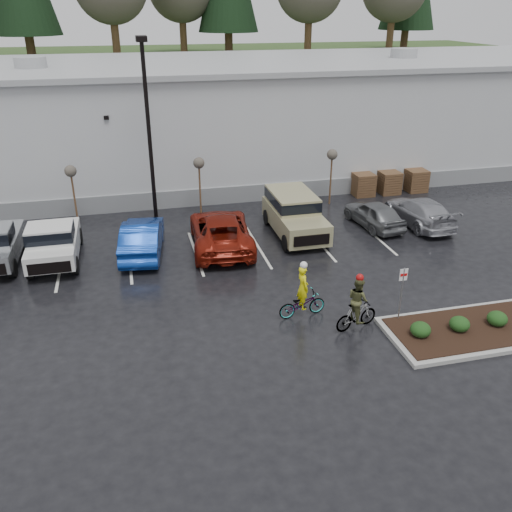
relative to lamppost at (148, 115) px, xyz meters
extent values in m
plane|color=black|center=(4.00, -12.00, -5.69)|extent=(120.00, 120.00, 0.00)
cube|color=#B1B4B6|center=(4.00, 10.00, -2.19)|extent=(60.00, 15.00, 7.00)
cube|color=slate|center=(4.00, 2.45, -5.19)|extent=(60.00, 0.12, 1.00)
cube|color=#999B9E|center=(4.00, 10.00, 1.36)|extent=(60.50, 15.50, 0.30)
cube|color=#29401A|center=(4.00, 33.00, -2.69)|extent=(80.00, 25.00, 6.00)
cylinder|color=black|center=(0.00, 0.00, -1.19)|extent=(0.20, 0.20, 9.00)
cube|color=black|center=(0.00, 0.00, 3.41)|extent=(0.50, 1.00, 0.25)
cylinder|color=#482D1C|center=(-4.00, 1.00, -4.29)|extent=(0.10, 0.10, 2.80)
sphere|color=#433E36|center=(-4.00, 1.00, -2.79)|extent=(0.60, 0.60, 0.60)
cylinder|color=#482D1C|center=(2.50, 1.00, -4.29)|extent=(0.10, 0.10, 2.80)
sphere|color=#433E36|center=(2.50, 1.00, -2.79)|extent=(0.60, 0.60, 0.60)
cylinder|color=#482D1C|center=(10.00, 1.00, -4.29)|extent=(0.10, 0.10, 2.80)
sphere|color=#433E36|center=(10.00, 1.00, -2.79)|extent=(0.60, 0.60, 0.60)
cube|color=#482D1C|center=(12.50, 2.00, -5.01)|extent=(1.20, 1.20, 1.35)
cube|color=#482D1C|center=(14.20, 2.00, -5.01)|extent=(1.20, 1.20, 1.35)
cube|color=#482D1C|center=(16.00, 2.00, -5.01)|extent=(1.20, 1.20, 1.35)
cube|color=gray|center=(11.00, -13.00, -5.61)|extent=(8.00, 3.00, 0.15)
cube|color=black|center=(11.00, -13.00, -5.52)|extent=(7.60, 2.60, 0.04)
ellipsoid|color=#1B3612|center=(8.00, -13.00, -5.27)|extent=(0.70, 0.70, 0.52)
ellipsoid|color=#1B3612|center=(9.50, -13.00, -5.27)|extent=(0.70, 0.70, 0.52)
ellipsoid|color=#1B3612|center=(11.00, -13.00, -5.27)|extent=(0.70, 0.70, 0.52)
cylinder|color=gray|center=(7.80, -11.80, -4.59)|extent=(0.05, 0.05, 2.20)
cube|color=white|center=(7.80, -11.80, -3.74)|extent=(0.30, 0.02, 0.45)
cube|color=red|center=(7.80, -11.81, -3.74)|extent=(0.26, 0.02, 0.10)
imported|color=navy|center=(-0.85, -3.47, -4.89)|extent=(2.34, 5.03, 1.60)
imported|color=maroon|center=(2.79, -3.56, -4.87)|extent=(3.16, 6.05, 1.62)
imported|color=slate|center=(10.96, -2.87, -5.00)|extent=(2.14, 4.21, 1.37)
imported|color=#A9AAB0|center=(13.37, -3.12, -4.98)|extent=(2.23, 4.98, 1.42)
imported|color=#3F3F44|center=(4.56, -10.50, -5.21)|extent=(1.89, 0.86, 0.96)
imported|color=yellow|center=(4.56, -10.50, -4.50)|extent=(0.47, 0.66, 1.68)
sphere|color=silver|center=(4.56, -10.50, -3.61)|extent=(0.28, 0.28, 0.28)
imported|color=#3F3F44|center=(6.16, -11.78, -5.17)|extent=(1.73, 0.89, 1.04)
imported|color=#454826|center=(6.16, -11.78, -4.52)|extent=(0.62, 0.88, 1.64)
sphere|color=#990C0C|center=(6.16, -11.78, -3.66)|extent=(0.27, 0.27, 0.27)
camera|label=1|loc=(-1.20, -26.93, 4.82)|focal=38.00mm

